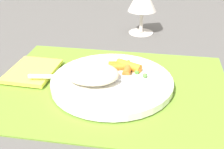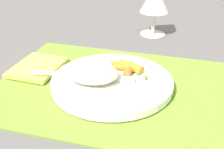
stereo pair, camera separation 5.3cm
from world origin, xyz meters
TOP-DOWN VIEW (x-y plane):
  - ground_plane at (0.00, 0.00)m, footprint 2.40×2.40m
  - placemat at (0.00, 0.00)m, footprint 0.45×0.34m
  - plate at (0.00, 0.00)m, footprint 0.24×0.24m
  - rice_mound at (-0.04, -0.01)m, footprint 0.10×0.08m
  - carrot_portion at (0.02, 0.04)m, footprint 0.08×0.06m
  - pea_scatter at (0.01, 0.04)m, footprint 0.08×0.07m
  - fork at (-0.04, -0.00)m, footprint 0.21×0.04m
  - napkin at (-0.17, 0.02)m, footprint 0.10×0.12m

SIDE VIEW (x-z plane):
  - ground_plane at x=0.00m, z-range 0.00..0.00m
  - placemat at x=0.00m, z-range 0.00..0.01m
  - napkin at x=-0.17m, z-range 0.01..0.01m
  - plate at x=0.00m, z-range 0.01..0.02m
  - fork at x=-0.04m, z-range 0.02..0.03m
  - pea_scatter at x=0.01m, z-range 0.02..0.03m
  - carrot_portion at x=0.02m, z-range 0.02..0.04m
  - rice_mound at x=-0.04m, z-range 0.02..0.05m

